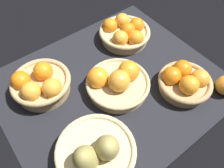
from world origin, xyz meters
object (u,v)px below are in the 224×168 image
Objects in this scene: basket_far_right_pears at (96,153)px; basket_near_left at (125,32)px; basket_far_left at (185,81)px; basket_center at (117,82)px; basket_near_right at (40,84)px.

basket_far_right_pears is 1.08× the size of basket_near_left.
basket_far_left is at bearing 90.73° from basket_near_left.
basket_center is 25.93cm from basket_far_left.
basket_far_left is (-20.77, 15.52, 0.07)cm from basket_center.
basket_far_right_pears reaches higher than basket_near_left.
basket_center reaches higher than basket_near_left.
basket_near_right is 0.96× the size of basket_near_left.
basket_center is at bearing -141.01° from basket_far_right_pears.
basket_far_right_pears is 1.22× the size of basket_far_left.
basket_near_left is (-20.31, -20.05, 0.19)cm from basket_center.
basket_far_left is (-0.45, 35.57, -0.12)cm from basket_near_left.
basket_near_right reaches higher than basket_far_left.
basket_far_right_pears reaches higher than basket_center.
basket_far_right_pears is 42.92cm from basket_far_left.
basket_far_left is at bearing -176.85° from basket_far_right_pears.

